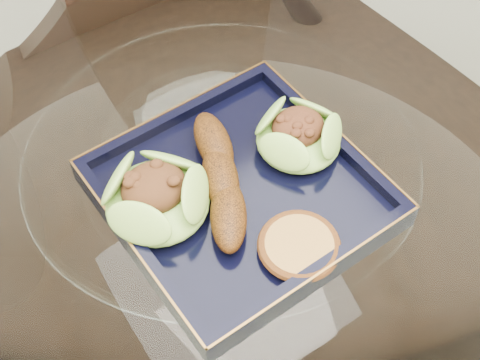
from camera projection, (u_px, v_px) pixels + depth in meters
dining_table at (225, 256)px, 0.89m from camera, size 1.13×1.13×0.77m
dining_chair at (218, 114)px, 1.17m from camera, size 0.40×0.40×0.90m
navy_plate at (240, 196)px, 0.74m from camera, size 0.29×0.29×0.02m
lettuce_wrap_left at (157, 198)px, 0.70m from camera, size 0.14×0.14×0.04m
lettuce_wrap_right at (299, 137)px, 0.75m from camera, size 0.11×0.11×0.03m
roasted_plantain at (221, 178)px, 0.72m from camera, size 0.10×0.18×0.03m
crumb_patty at (299, 247)px, 0.68m from camera, size 0.09×0.09×0.01m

